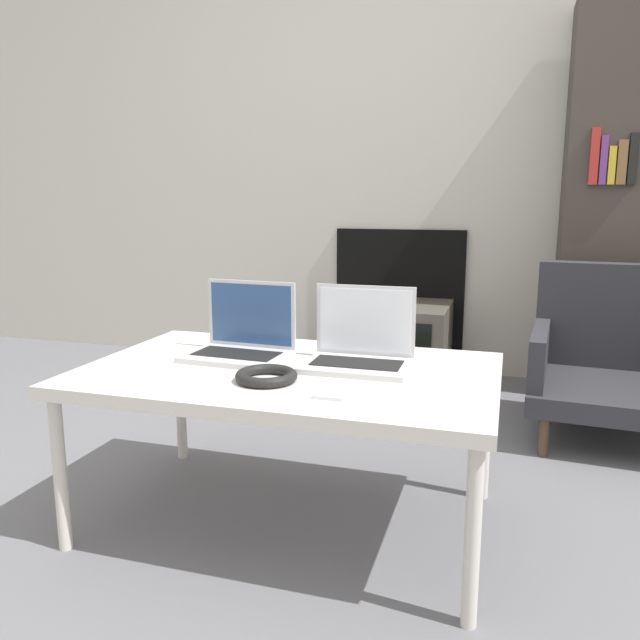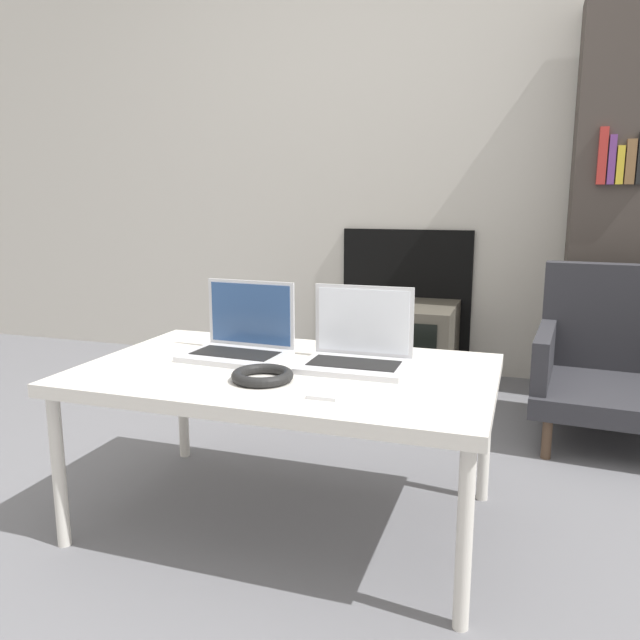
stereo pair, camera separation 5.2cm
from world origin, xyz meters
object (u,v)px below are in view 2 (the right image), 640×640
at_px(headphones, 262,375).
at_px(tv, 395,343).
at_px(laptop_left, 241,339).
at_px(laptop_right, 358,348).
at_px(phone, 329,391).
at_px(armchair, 623,359).

distance_m(headphones, tv, 1.67).
distance_m(laptop_left, laptop_right, 0.37).
distance_m(laptop_left, phone, 0.46).
bearing_deg(phone, tv, 95.99).
height_order(laptop_left, headphones, laptop_left).
xyz_separation_m(laptop_left, phone, (0.37, -0.27, -0.05)).
relative_size(laptop_left, laptop_right, 1.03).
distance_m(phone, armchair, 1.52).
xyz_separation_m(laptop_left, laptop_right, (0.37, 0.00, 0.00)).
distance_m(laptop_right, phone, 0.27).
distance_m(laptop_right, armchair, 1.32).
height_order(headphones, tv, headphones).
height_order(tv, armchair, armchair).
bearing_deg(armchair, laptop_right, -125.17).
xyz_separation_m(laptop_left, headphones, (0.17, -0.23, -0.04)).
height_order(headphones, phone, headphones).
xyz_separation_m(laptop_left, armchair, (1.20, 1.00, -0.21)).
bearing_deg(tv, laptop_left, -97.53).
relative_size(laptop_left, tv, 0.51).
height_order(laptop_left, laptop_right, same).
xyz_separation_m(laptop_right, headphones, (-0.20, -0.23, -0.04)).
bearing_deg(laptop_left, phone, -33.15).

